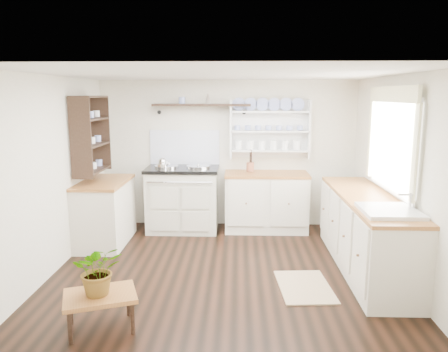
# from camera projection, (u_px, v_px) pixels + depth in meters

# --- Properties ---
(floor) EXTENTS (4.00, 3.80, 0.01)m
(floor) POSITION_uv_depth(u_px,v_px,m) (224.00, 269.00, 5.27)
(floor) COLOR black
(floor) RESTS_ON ground
(wall_back) EXTENTS (4.00, 0.02, 2.30)m
(wall_back) POSITION_uv_depth(u_px,v_px,m) (228.00, 154.00, 6.92)
(wall_back) COLOR beige
(wall_back) RESTS_ON ground
(wall_right) EXTENTS (0.02, 3.80, 2.30)m
(wall_right) POSITION_uv_depth(u_px,v_px,m) (398.00, 177.00, 4.99)
(wall_right) COLOR beige
(wall_right) RESTS_ON ground
(wall_left) EXTENTS (0.02, 3.80, 2.30)m
(wall_left) POSITION_uv_depth(u_px,v_px,m) (54.00, 175.00, 5.12)
(wall_left) COLOR beige
(wall_left) RESTS_ON ground
(ceiling) EXTENTS (4.00, 3.80, 0.01)m
(ceiling) POSITION_uv_depth(u_px,v_px,m) (224.00, 74.00, 4.85)
(ceiling) COLOR white
(ceiling) RESTS_ON wall_back
(window) EXTENTS (0.08, 1.55, 1.22)m
(window) POSITION_uv_depth(u_px,v_px,m) (392.00, 139.00, 5.06)
(window) COLOR white
(window) RESTS_ON wall_right
(aga_cooker) EXTENTS (1.10, 0.76, 1.01)m
(aga_cooker) POSITION_uv_depth(u_px,v_px,m) (183.00, 198.00, 6.74)
(aga_cooker) COLOR beige
(aga_cooker) RESTS_ON floor
(back_cabinets) EXTENTS (1.27, 0.63, 0.90)m
(back_cabinets) POSITION_uv_depth(u_px,v_px,m) (266.00, 201.00, 6.74)
(back_cabinets) COLOR silver
(back_cabinets) RESTS_ON floor
(right_cabinets) EXTENTS (0.62, 2.43, 0.90)m
(right_cabinets) POSITION_uv_depth(u_px,v_px,m) (366.00, 232.00, 5.23)
(right_cabinets) COLOR silver
(right_cabinets) RESTS_ON floor
(belfast_sink) EXTENTS (0.55, 0.60, 0.45)m
(belfast_sink) POSITION_uv_depth(u_px,v_px,m) (389.00, 222.00, 4.43)
(belfast_sink) COLOR white
(belfast_sink) RESTS_ON right_cabinets
(left_cabinets) EXTENTS (0.62, 1.13, 0.90)m
(left_cabinets) POSITION_uv_depth(u_px,v_px,m) (105.00, 211.00, 6.13)
(left_cabinets) COLOR silver
(left_cabinets) RESTS_ON floor
(plate_rack) EXTENTS (1.20, 0.22, 0.90)m
(plate_rack) POSITION_uv_depth(u_px,v_px,m) (269.00, 129.00, 6.79)
(plate_rack) COLOR white
(plate_rack) RESTS_ON wall_back
(high_shelf) EXTENTS (1.50, 0.29, 0.16)m
(high_shelf) POSITION_uv_depth(u_px,v_px,m) (202.00, 106.00, 6.68)
(high_shelf) COLOR black
(high_shelf) RESTS_ON wall_back
(left_shelving) EXTENTS (0.28, 0.80, 1.05)m
(left_shelving) POSITION_uv_depth(u_px,v_px,m) (91.00, 134.00, 5.93)
(left_shelving) COLOR black
(left_shelving) RESTS_ON wall_left
(kettle) EXTENTS (0.17, 0.17, 0.21)m
(kettle) POSITION_uv_depth(u_px,v_px,m) (163.00, 165.00, 6.54)
(kettle) COLOR silver
(kettle) RESTS_ON aga_cooker
(utensil_crock) EXTENTS (0.12, 0.12, 0.14)m
(utensil_crock) POSITION_uv_depth(u_px,v_px,m) (250.00, 167.00, 6.73)
(utensil_crock) COLOR brown
(utensil_crock) RESTS_ON back_cabinets
(center_table) EXTENTS (0.73, 0.63, 0.34)m
(center_table) POSITION_uv_depth(u_px,v_px,m) (100.00, 299.00, 3.88)
(center_table) COLOR brown
(center_table) RESTS_ON floor
(potted_plant) EXTENTS (0.51, 0.47, 0.46)m
(potted_plant) POSITION_uv_depth(u_px,v_px,m) (98.00, 270.00, 3.82)
(potted_plant) COLOR #3F7233
(potted_plant) RESTS_ON center_table
(floor_rug) EXTENTS (0.61, 0.89, 0.02)m
(floor_rug) POSITION_uv_depth(u_px,v_px,m) (304.00, 287.00, 4.77)
(floor_rug) COLOR #9D8E5B
(floor_rug) RESTS_ON floor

